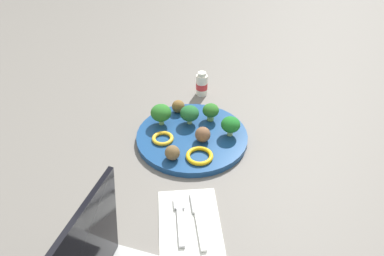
# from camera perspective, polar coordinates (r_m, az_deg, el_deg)

# --- Properties ---
(ground_plane) EXTENTS (4.00, 4.00, 0.00)m
(ground_plane) POSITION_cam_1_polar(r_m,az_deg,el_deg) (0.94, 0.00, -1.76)
(ground_plane) COLOR slate
(plate) EXTENTS (0.28, 0.28, 0.02)m
(plate) POSITION_cam_1_polar(r_m,az_deg,el_deg) (0.93, 0.00, -1.38)
(plate) COLOR navy
(plate) RESTS_ON ground_plane
(broccoli_floret_near_rim) EXTENTS (0.04, 0.04, 0.05)m
(broccoli_floret_near_rim) POSITION_cam_1_polar(r_m,az_deg,el_deg) (0.96, 2.92, 2.67)
(broccoli_floret_near_rim) COLOR #8EBE66
(broccoli_floret_near_rim) RESTS_ON plate
(broccoli_floret_front_right) EXTENTS (0.05, 0.05, 0.05)m
(broccoli_floret_front_right) POSITION_cam_1_polar(r_m,az_deg,el_deg) (0.91, 5.99, 0.50)
(broccoli_floret_front_right) COLOR #9DC57F
(broccoli_floret_front_right) RESTS_ON plate
(broccoli_floret_far_rim) EXTENTS (0.05, 0.05, 0.05)m
(broccoli_floret_far_rim) POSITION_cam_1_polar(r_m,az_deg,el_deg) (0.95, -0.46, 2.25)
(broccoli_floret_far_rim) COLOR #9CC67A
(broccoli_floret_far_rim) RESTS_ON plate
(broccoli_floret_mid_left) EXTENTS (0.05, 0.05, 0.06)m
(broccoli_floret_mid_left) POSITION_cam_1_polar(r_m,az_deg,el_deg) (0.95, -4.82, 2.33)
(broccoli_floret_mid_left) COLOR #99CE73
(broccoli_floret_mid_left) RESTS_ON plate
(meatball_center) EXTENTS (0.04, 0.04, 0.04)m
(meatball_center) POSITION_cam_1_polar(r_m,az_deg,el_deg) (1.00, -2.14, 3.36)
(meatball_center) COLOR brown
(meatball_center) RESTS_ON plate
(meatball_mid_right) EXTENTS (0.04, 0.04, 0.04)m
(meatball_mid_right) POSITION_cam_1_polar(r_m,az_deg,el_deg) (0.85, -3.07, -3.84)
(meatball_mid_right) COLOR brown
(meatball_mid_right) RESTS_ON plate
(meatball_near_rim) EXTENTS (0.04, 0.04, 0.04)m
(meatball_near_rim) POSITION_cam_1_polar(r_m,az_deg,el_deg) (0.90, 1.67, -1.01)
(meatball_near_rim) COLOR brown
(meatball_near_rim) RESTS_ON plate
(pepper_ring_mid_right) EXTENTS (0.06, 0.06, 0.01)m
(pepper_ring_mid_right) POSITION_cam_1_polar(r_m,az_deg,el_deg) (0.91, -4.55, -1.62)
(pepper_ring_mid_right) COLOR yellow
(pepper_ring_mid_right) RESTS_ON plate
(pepper_ring_center) EXTENTS (0.09, 0.09, 0.01)m
(pepper_ring_center) POSITION_cam_1_polar(r_m,az_deg,el_deg) (0.86, 1.17, -4.34)
(pepper_ring_center) COLOR yellow
(pepper_ring_center) RESTS_ON plate
(napkin) EXTENTS (0.17, 0.13, 0.01)m
(napkin) POSITION_cam_1_polar(r_m,az_deg,el_deg) (0.75, -0.39, -14.28)
(napkin) COLOR white
(napkin) RESTS_ON ground_plane
(fork) EXTENTS (0.12, 0.02, 0.01)m
(fork) POSITION_cam_1_polar(r_m,az_deg,el_deg) (0.75, -1.86, -13.67)
(fork) COLOR silver
(fork) RESTS_ON napkin
(knife) EXTENTS (0.15, 0.02, 0.01)m
(knife) POSITION_cam_1_polar(r_m,az_deg,el_deg) (0.75, 0.95, -13.53)
(knife) COLOR white
(knife) RESTS_ON napkin
(yogurt_bottle) EXTENTS (0.03, 0.03, 0.07)m
(yogurt_bottle) POSITION_cam_1_polar(r_m,az_deg,el_deg) (1.10, 1.52, 6.75)
(yogurt_bottle) COLOR white
(yogurt_bottle) RESTS_ON ground_plane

